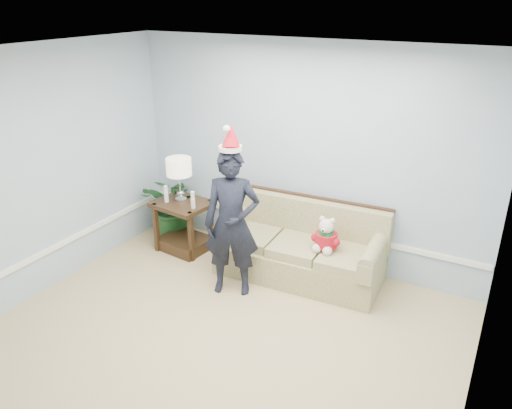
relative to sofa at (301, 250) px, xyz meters
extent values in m
cube|color=tan|center=(-0.19, -2.09, -0.33)|extent=(4.50, 5.00, 0.02)
cube|color=white|center=(-0.19, -2.09, 2.39)|extent=(4.50, 5.00, 0.02)
cube|color=#A0B5CC|center=(-0.19, 0.42, 1.03)|extent=(4.50, 0.02, 2.70)
cube|color=#A0B5CC|center=(2.07, -2.09, 1.03)|extent=(0.02, 5.00, 2.70)
cube|color=white|center=(-0.19, 0.39, 0.13)|extent=(4.48, 0.03, 0.06)
cube|color=white|center=(-2.42, -2.09, 0.13)|extent=(0.03, 4.98, 0.06)
cube|color=olive|center=(0.00, -0.06, -0.14)|extent=(1.97, 0.93, 0.37)
cube|color=olive|center=(-0.60, -0.10, 0.10)|extent=(0.60, 0.69, 0.11)
cube|color=olive|center=(0.00, -0.10, 0.10)|extent=(0.60, 0.69, 0.11)
cube|color=olive|center=(0.60, -0.10, 0.10)|extent=(0.60, 0.69, 0.11)
cube|color=olive|center=(0.00, 0.26, 0.30)|extent=(1.93, 0.29, 0.51)
cube|color=black|center=(0.00, 0.32, 0.56)|extent=(1.93, 0.16, 0.05)
cube|color=olive|center=(-0.88, -0.06, 0.16)|extent=(0.21, 0.83, 0.22)
cube|color=olive|center=(0.88, -0.06, 0.16)|extent=(0.21, 0.83, 0.22)
cube|color=#342313|center=(-1.62, -0.15, 0.32)|extent=(0.75, 0.66, 0.06)
cube|color=#342313|center=(-1.62, -0.15, -0.24)|extent=(0.68, 0.58, 0.16)
cube|color=#342313|center=(-1.90, -0.37, 0.01)|extent=(0.06, 0.06, 0.67)
cube|color=#342313|center=(-1.34, -0.37, 0.01)|extent=(0.06, 0.06, 0.67)
cube|color=#342313|center=(-1.90, 0.07, 0.01)|extent=(0.06, 0.06, 0.67)
cube|color=#342313|center=(-1.34, 0.07, 0.01)|extent=(0.06, 0.06, 0.67)
cylinder|color=silver|center=(-1.66, -0.12, 0.36)|extent=(0.15, 0.15, 0.03)
sphere|color=silver|center=(-1.66, -0.12, 0.45)|extent=(0.09, 0.09, 0.09)
cylinder|color=silver|center=(-1.66, -0.12, 0.59)|extent=(0.02, 0.02, 0.32)
cylinder|color=white|center=(-1.66, -0.12, 0.81)|extent=(0.32, 0.32, 0.22)
cylinder|color=silver|center=(-1.80, -0.24, 0.41)|extent=(0.06, 0.06, 0.12)
cylinder|color=white|center=(-1.80, -0.24, 0.52)|extent=(0.05, 0.05, 0.10)
cylinder|color=silver|center=(-1.39, -0.24, 0.41)|extent=(0.06, 0.06, 0.12)
cylinder|color=white|center=(-1.39, -0.24, 0.52)|extent=(0.05, 0.05, 0.10)
imported|color=#1F5324|center=(-1.97, 0.12, 0.13)|extent=(0.85, 0.75, 0.89)
imported|color=black|center=(-0.54, -0.69, 0.52)|extent=(0.72, 0.61, 1.68)
cylinder|color=silver|center=(-0.54, -0.69, 1.37)|extent=(0.32, 0.32, 0.05)
cone|color=#B11227|center=(-0.54, -0.67, 1.49)|extent=(0.29, 0.32, 0.28)
sphere|color=silver|center=(-0.54, -0.76, 1.59)|extent=(0.07, 0.07, 0.07)
sphere|color=silver|center=(0.34, -0.11, 0.27)|extent=(0.24, 0.24, 0.24)
cylinder|color=#B11227|center=(0.34, -0.11, 0.27)|extent=(0.25, 0.25, 0.17)
cylinder|color=#135C28|center=(0.34, -0.11, 0.37)|extent=(0.17, 0.17, 0.03)
sphere|color=silver|center=(0.28, -0.22, 0.20)|extent=(0.11, 0.11, 0.11)
sphere|color=silver|center=(0.41, -0.22, 0.20)|extent=(0.11, 0.11, 0.11)
sphere|color=silver|center=(0.34, -0.12, 0.45)|extent=(0.17, 0.17, 0.17)
sphere|color=black|center=(0.34, -0.22, 0.44)|extent=(0.02, 0.02, 0.02)
sphere|color=silver|center=(0.28, -0.11, 0.52)|extent=(0.06, 0.06, 0.06)
sphere|color=silver|center=(0.40, -0.11, 0.52)|extent=(0.06, 0.06, 0.06)
camera|label=1|loc=(2.06, -4.86, 2.84)|focal=35.00mm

